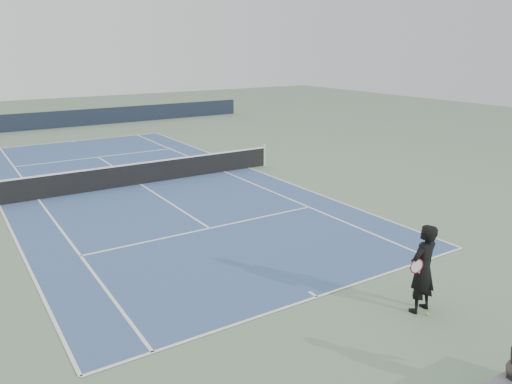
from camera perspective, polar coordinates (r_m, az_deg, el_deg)
ground at (r=21.99m, az=-13.07°, el=0.85°), size 80.00×80.00×0.00m
court_surface at (r=21.99m, az=-13.07°, el=0.87°), size 10.97×23.77×0.01m
tennis_net at (r=21.87m, az=-13.15°, el=2.13°), size 12.90×0.10×1.07m
windscreen_far at (r=38.91m, az=-22.30°, el=7.63°), size 30.00×0.25×1.20m
tennis_player at (r=11.68m, az=18.52°, el=-8.31°), size 0.86×0.62×2.06m
tennis_ball at (r=11.98m, az=19.03°, el=-13.05°), size 0.06×0.06×0.06m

